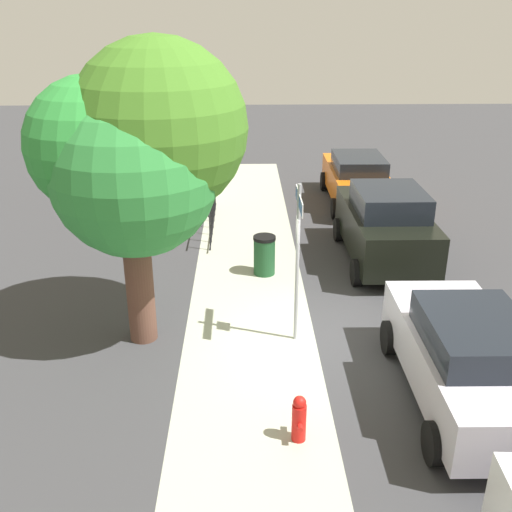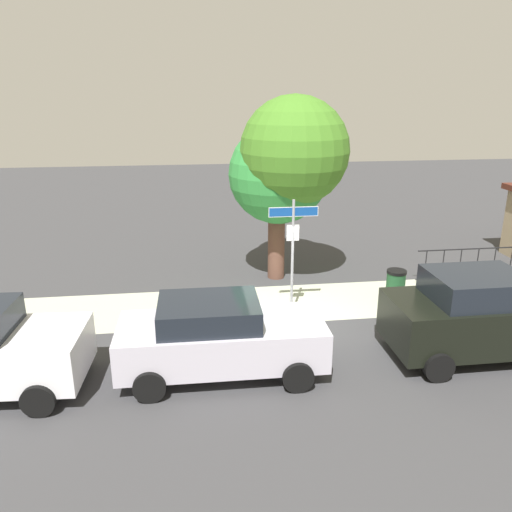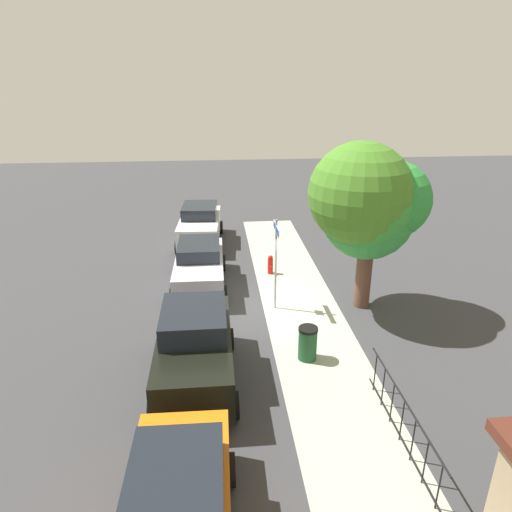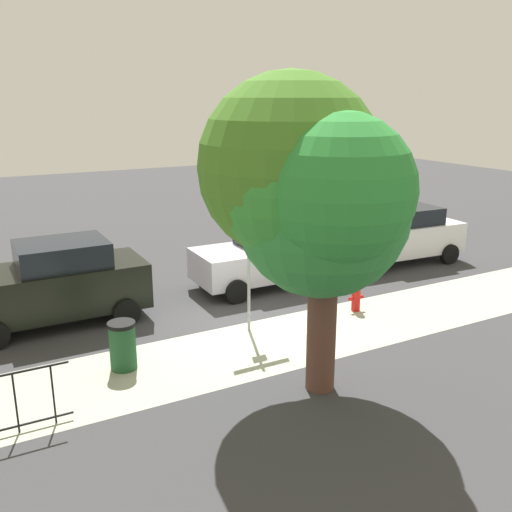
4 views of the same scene
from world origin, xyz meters
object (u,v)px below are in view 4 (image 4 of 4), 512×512
Objects in this scene: car_white at (399,234)px; car_silver at (270,256)px; shade_tree at (308,188)px; street_sign at (249,239)px; trash_bin at (123,345)px; fire_hydrant at (356,296)px; car_black at (56,283)px.

car_white reaches higher than car_silver.
shade_tree reaches higher than car_silver.
shade_tree is at bearing 40.60° from car_white.
street_sign is 0.56× the size of shade_tree.
car_white reaches higher than trash_bin.
trash_bin is (6.02, 0.30, 0.11)m from fire_hydrant.
car_white is at bearing -158.84° from street_sign.
trash_bin is at bearing 31.64° from car_silver.
car_white is (-7.27, -5.53, -2.83)m from shade_tree.
car_silver is 5.52× the size of fire_hydrant.
car_black reaches higher than fire_hydrant.
car_silver is at bearing -148.98° from trash_bin.
fire_hydrant is (-6.72, 2.78, -0.60)m from car_black.
car_silver is (-2.06, -2.59, -1.32)m from street_sign.
street_sign is 3.56m from car_silver.
street_sign is 4.73m from car_black.
car_white is at bearing -162.39° from trash_bin.
car_black reaches higher than trash_bin.
trash_bin is at bearing -41.30° from shade_tree.
car_black is at bearing -34.30° from street_sign.
street_sign is 0.74× the size of car_silver.
street_sign reaches higher than car_silver.
car_silver is 2.96m from fire_hydrant.
shade_tree is (0.39, 2.87, 1.57)m from street_sign.
car_black is (3.40, -5.45, -2.76)m from shade_tree.
fire_hydrant is 0.80× the size of trash_bin.
car_black is at bearing -58.05° from shade_tree.
car_black is at bearing -22.45° from fire_hydrant.
fire_hydrant is at bearing -141.28° from shade_tree.
fire_hydrant is at bearing 39.33° from car_white.
shade_tree is 1.34× the size of car_black.
car_white is 1.01× the size of car_black.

